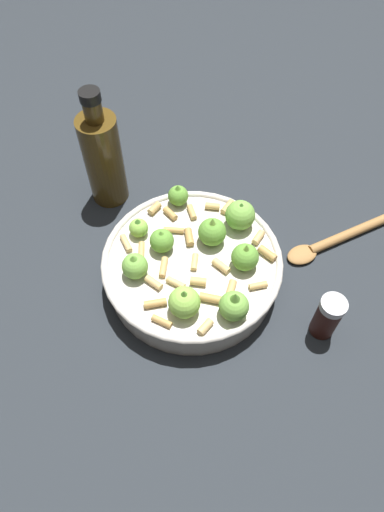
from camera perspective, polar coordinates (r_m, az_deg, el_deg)
name	(u,v)px	position (r m, az deg, el deg)	size (l,w,h in m)	color
ground_plane	(192,278)	(0.73, 0.00, -2.75)	(2.40, 2.40, 0.00)	#23282D
cooking_pan	(193,265)	(0.70, 0.15, -1.19)	(0.27, 0.27, 0.11)	beige
pepper_shaker	(327,317)	(0.68, 16.56, -7.29)	(0.04, 0.04, 0.08)	#33140F
olive_oil_bottle	(103,158)	(0.78, -11.04, 11.97)	(0.06, 0.06, 0.22)	#4C3814
wooden_spoon	(337,239)	(0.80, 17.67, 2.01)	(0.04, 0.22, 0.02)	#9E703D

